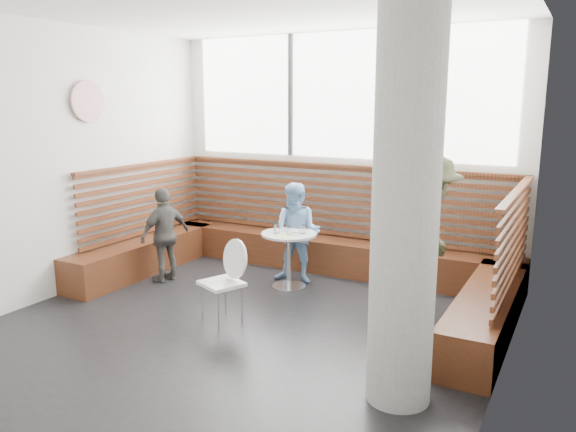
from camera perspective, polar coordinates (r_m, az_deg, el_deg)
The scene contains 15 objects.
room at distance 5.53m, azimuth -4.92°, elevation 4.27°, with size 5.00×5.00×3.20m.
booth at distance 7.28m, azimuth 2.90°, elevation -3.49°, with size 5.00×2.50×1.44m.
concrete_column at distance 4.21m, azimuth 11.89°, elevation 1.72°, with size 0.50×0.50×3.20m, color gray.
wall_art at distance 7.40m, azimuth -19.69°, elevation 10.92°, with size 0.50×0.50×0.03m, color white.
cafe_table at distance 6.98m, azimuth 0.10°, elevation -3.33°, with size 0.68×0.68×0.70m.
cafe_chair at distance 5.98m, azimuth -6.41°, elevation -5.88°, with size 0.42×0.41×0.88m.
adult_man at distance 6.05m, azimuth 13.96°, elevation -2.26°, with size 1.15×0.66×1.78m, color #434A31.
child_back at distance 7.17m, azimuth 0.94°, elevation -1.76°, with size 0.63×0.49×1.29m, color #83B2E4.
child_left at distance 7.40m, azimuth -12.37°, elevation -1.88°, with size 0.72×0.30×1.22m, color #504D48.
plate_near at distance 7.10m, azimuth 0.03°, elevation -1.36°, with size 0.21×0.21×0.01m, color white.
plate_far at distance 7.01m, azimuth 0.87°, elevation -1.53°, with size 0.18×0.18×0.01m, color white.
glass_left at distance 6.91m, azimuth -1.17°, elevation -1.27°, with size 0.08×0.08×0.12m, color white.
glass_mid at distance 6.83m, azimuth 0.12°, elevation -1.51°, with size 0.06×0.06×0.10m, color white.
glass_right at distance 6.89m, azimuth 1.47°, elevation -1.37°, with size 0.07×0.07×0.11m, color white.
menu_card at distance 6.77m, azimuth -0.40°, elevation -2.04°, with size 0.19×0.13×0.00m, color #A5C64C.
Camera 1 is at (3.02, -4.58, 2.31)m, focal length 35.00 mm.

